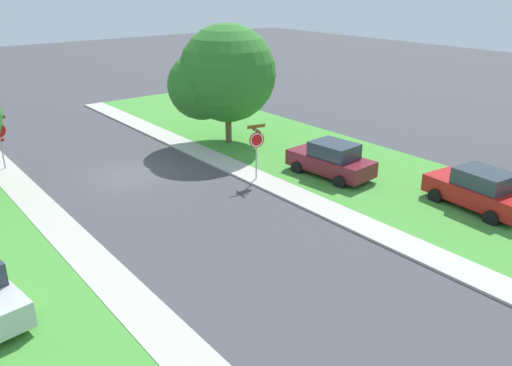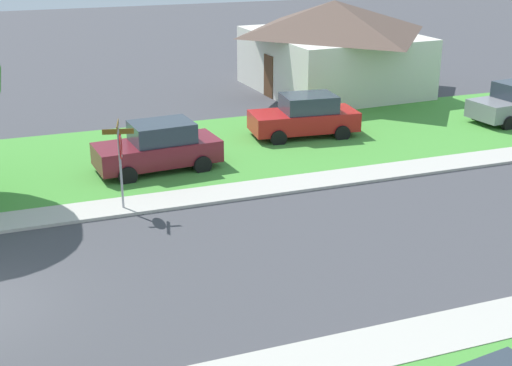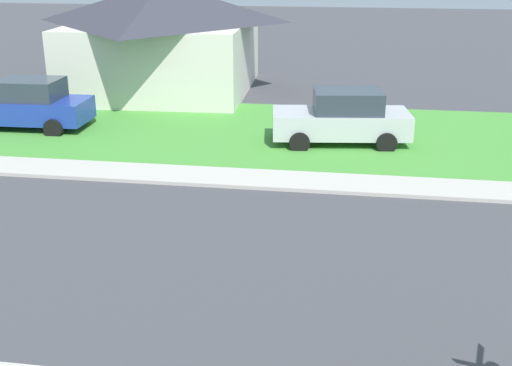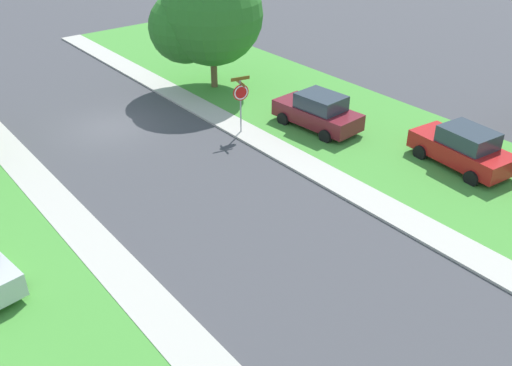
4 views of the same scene
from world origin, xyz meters
name	(u,v)px [view 3 (image 3 of 4)]	position (x,y,z in m)	size (l,w,h in m)	color
sidewalk_east	(185,175)	(4.70, 12.00, 0.05)	(1.40, 56.00, 0.10)	#B7B2A8
lawn_east	(220,131)	(9.40, 12.00, 0.04)	(8.00, 56.00, 0.08)	#479338
car_blue_driveway_right	(27,105)	(8.69, 18.60, 0.87)	(2.13, 4.35, 1.76)	#1E389E
car_silver_near_corner	(342,118)	(8.52, 7.83, 0.87)	(2.46, 4.50, 1.76)	silver
house_right_setback	(165,36)	(15.73, 15.72, 2.38)	(9.32, 8.17, 4.60)	silver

